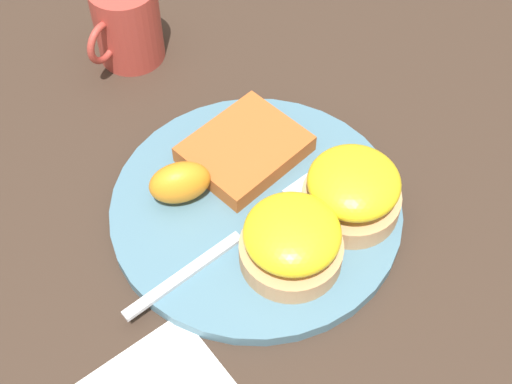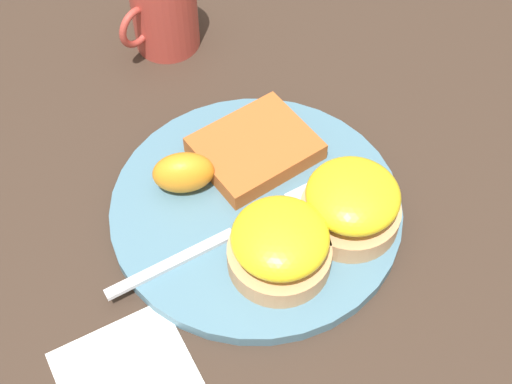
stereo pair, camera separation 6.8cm
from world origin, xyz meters
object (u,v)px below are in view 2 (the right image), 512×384
hashbrown_patty (255,148)px  cup (164,11)px  orange_wedge (183,173)px  fork (242,228)px  sandwich_benedict_left (280,246)px  sandwich_benedict_right (352,204)px

hashbrown_patty → cup: size_ratio=1.06×
hashbrown_patty → orange_wedge: orange_wedge is taller
hashbrown_patty → fork: size_ratio=0.48×
sandwich_benedict_left → cup: cup is taller
hashbrown_patty → orange_wedge: (0.08, -0.03, 0.01)m
sandwich_benedict_left → hashbrown_patty: (-0.08, -0.10, -0.02)m
orange_wedge → cup: bearing=-131.4°
fork → sandwich_benedict_left: bearing=83.5°
orange_wedge → fork: 0.08m
orange_wedge → cup: cup is taller
fork → cup: bearing=-121.9°
cup → hashbrown_patty: bearing=69.3°
sandwich_benedict_left → sandwich_benedict_right: 0.08m
sandwich_benedict_left → orange_wedge: bearing=-94.1°
sandwich_benedict_right → cup: size_ratio=0.89×
sandwich_benedict_right → hashbrown_patty: (-0.01, -0.12, -0.02)m
sandwich_benedict_left → fork: (-0.01, -0.05, -0.03)m
sandwich_benedict_left → cup: 0.34m
sandwich_benedict_left → fork: sandwich_benedict_left is taller
sandwich_benedict_left → cup: size_ratio=0.89×
orange_wedge → hashbrown_patty: bearing=160.3°
sandwich_benedict_left → sandwich_benedict_right: bearing=163.9°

